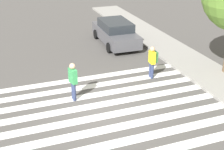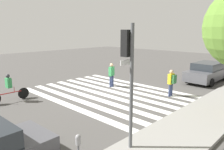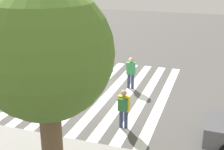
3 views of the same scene
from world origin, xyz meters
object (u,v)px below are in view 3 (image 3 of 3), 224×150
(pedestrian_child_with_backpack, at_px, (124,106))
(cyclist_far_lane, at_px, (42,54))
(pedestrian_adult_blue_shirt, at_px, (131,71))
(street_tree, at_px, (45,55))

(pedestrian_child_with_backpack, xyz_separation_m, cyclist_far_lane, (7.35, -6.15, -0.11))
(pedestrian_adult_blue_shirt, distance_m, pedestrian_child_with_backpack, 4.36)
(pedestrian_child_with_backpack, bearing_deg, street_tree, -99.77)
(street_tree, bearing_deg, cyclist_far_lane, -57.78)
(pedestrian_adult_blue_shirt, height_order, pedestrian_child_with_backpack, pedestrian_adult_blue_shirt)
(street_tree, xyz_separation_m, cyclist_far_lane, (6.36, -10.09, -3.22))
(pedestrian_child_with_backpack, relative_size, cyclist_far_lane, 0.73)
(pedestrian_child_with_backpack, bearing_deg, cyclist_far_lane, 144.41)
(pedestrian_adult_blue_shirt, height_order, cyclist_far_lane, pedestrian_adult_blue_shirt)
(street_tree, height_order, pedestrian_child_with_backpack, street_tree)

